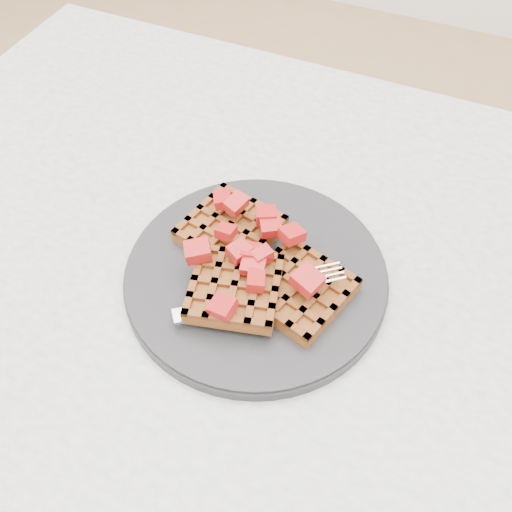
{
  "coord_description": "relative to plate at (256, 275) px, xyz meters",
  "views": [
    {
      "loc": [
        0.06,
        -0.33,
        1.24
      ],
      "look_at": [
        -0.08,
        -0.0,
        0.79
      ],
      "focal_mm": 40.0,
      "sensor_mm": 36.0,
      "label": 1
    }
  ],
  "objects": [
    {
      "name": "table",
      "position": [
        0.08,
        0.0,
        -0.12
      ],
      "size": [
        1.2,
        0.8,
        0.75
      ],
      "color": "silver",
      "rests_on": "ground"
    },
    {
      "name": "fork",
      "position": [
        0.03,
        -0.03,
        0.02
      ],
      "size": [
        0.16,
        0.13,
        0.02
      ],
      "primitive_type": null,
      "rotation": [
        0.0,
        0.0,
        -0.9
      ],
      "color": "silver",
      "rests_on": "plate"
    },
    {
      "name": "ground",
      "position": [
        0.08,
        0.0,
        -0.76
      ],
      "size": [
        4.0,
        4.0,
        0.0
      ],
      "primitive_type": "plane",
      "color": "tan",
      "rests_on": "ground"
    },
    {
      "name": "plate",
      "position": [
        0.0,
        0.0,
        0.0
      ],
      "size": [
        0.27,
        0.27,
        0.02
      ],
      "primitive_type": "cylinder",
      "color": "black",
      "rests_on": "table"
    },
    {
      "name": "waffles",
      "position": [
        0.0,
        -0.0,
        0.02
      ],
      "size": [
        0.2,
        0.18,
        0.03
      ],
      "color": "brown",
      "rests_on": "plate"
    },
    {
      "name": "strawberry_pile",
      "position": [
        0.0,
        -0.0,
        0.05
      ],
      "size": [
        0.15,
        0.15,
        0.02
      ],
      "primitive_type": null,
      "color": "#870002",
      "rests_on": "waffles"
    }
  ]
}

